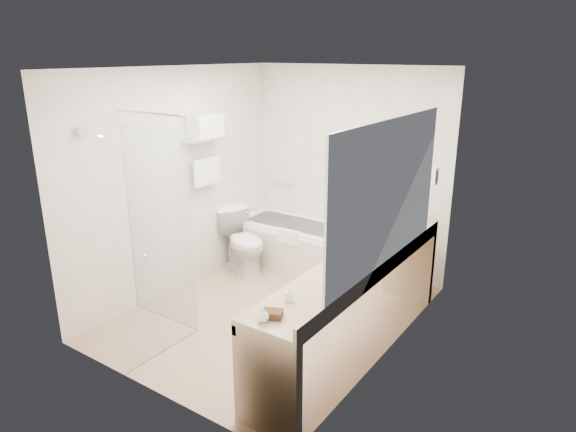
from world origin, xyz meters
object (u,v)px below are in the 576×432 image
Objects in this scene: vanity_counter at (354,287)px; amenity_basket at (271,314)px; bathtub at (297,244)px; water_bottle_left at (400,224)px; toilet at (243,242)px.

amenity_basket is (-0.06, -1.16, 0.24)m from vanity_counter.
vanity_counter is at bearing 86.96° from amenity_basket.
bathtub is 1.67m from water_bottle_left.
toilet is 2.03m from water_bottle_left.
amenity_basket reaches higher than toilet.
bathtub is 2.09m from vanity_counter.
water_bottle_left is at bearing -60.35° from toilet.
amenity_basket is (1.46, -2.55, 0.60)m from bathtub.
vanity_counter reaches higher than toilet.
vanity_counter is 2.17m from toilet.
toilet is 4.96× the size of amenity_basket.
toilet is (-0.45, -0.54, 0.11)m from bathtub.
bathtub is 2.05× the size of toilet.
toilet is at bearing 156.71° from vanity_counter.
toilet is 4.30× the size of water_bottle_left.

